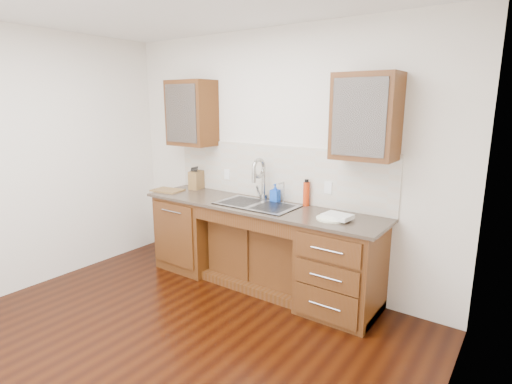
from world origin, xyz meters
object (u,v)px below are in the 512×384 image
Objects in this scene: soap_bottle at (275,193)px; water_bottle at (306,194)px; knife_block at (197,180)px; cutting_board at (168,190)px; plate at (331,218)px.

soap_bottle is 0.79× the size of water_bottle.
knife_block reaches higher than soap_bottle.
water_bottle reaches higher than knife_block.
water_bottle is 1.49m from knife_block.
knife_block is (-1.14, 0.00, 0.01)m from soap_bottle.
knife_block reaches higher than cutting_board.
knife_block reaches higher than plate.
water_bottle is 1.12× the size of knife_block.
knife_block is 0.37m from cutting_board.
water_bottle is (0.35, 0.05, 0.03)m from soap_bottle.
plate is 1.94m from knife_block.
cutting_board is at bearing -168.65° from water_bottle.
cutting_board is at bearing -133.54° from knife_block.
soap_bottle reaches higher than plate.
soap_bottle is 0.35m from water_bottle.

